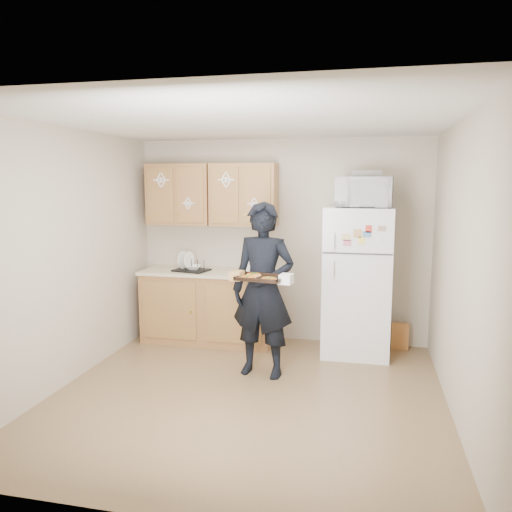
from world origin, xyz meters
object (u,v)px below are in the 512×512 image
object	(u,v)px
microwave	(364,192)
baking_tray	(261,278)
refrigerator	(357,281)
dish_rack	(191,265)
person	(263,290)

from	to	relation	value
microwave	baking_tray	bearing A→B (deg)	-125.52
refrigerator	microwave	size ratio (longest dim) A/B	2.80
baking_tray	dish_rack	size ratio (longest dim) A/B	1.10
refrigerator	dish_rack	xyz separation A→B (m)	(-1.99, -0.03, 0.13)
person	dish_rack	distance (m)	1.37
refrigerator	dish_rack	size ratio (longest dim) A/B	4.24
person	microwave	xyz separation A→B (m)	(0.97, 0.83, 0.98)
refrigerator	person	size ratio (longest dim) A/B	0.95
refrigerator	baking_tray	size ratio (longest dim) A/B	3.86
refrigerator	microwave	distance (m)	1.02
person	dish_rack	size ratio (longest dim) A/B	4.45
dish_rack	person	bearing A→B (deg)	-38.37
microwave	refrigerator	bearing A→B (deg)	139.96
refrigerator	baking_tray	world-z (taller)	refrigerator
dish_rack	refrigerator	bearing A→B (deg)	0.84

